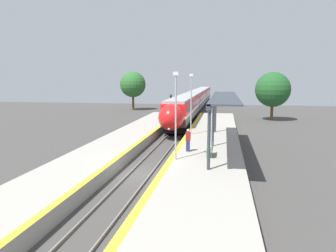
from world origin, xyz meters
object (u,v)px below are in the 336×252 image
Objects in this scene: railway_signal at (171,106)px; lamppost_near at (176,110)px; lamppost_mid at (191,100)px; platform_bench at (211,149)px; train at (196,99)px; person_waiting at (188,140)px.

railway_signal is 0.69× the size of lamppost_near.
railway_signal is at bearing 107.45° from lamppost_mid.
railway_signal reaches higher than platform_bench.
lamppost_near reaches higher than train.
platform_bench is at bearing 31.10° from lamppost_near.
person_waiting is 0.29× the size of lamppost_near.
train is 10.95× the size of lamppost_near.
train is at bearing 96.30° from platform_bench.
train is 41.55m from platform_bench.
railway_signal is (-1.94, -19.06, 0.29)m from train.
railway_signal reaches higher than person_waiting.
platform_bench is 0.42× the size of railway_signal.
lamppost_near is at bearing -102.24° from person_waiting.
platform_bench is 23.19m from railway_signal.
lamppost_mid reaches higher than platform_bench.
platform_bench is 9.72m from lamppost_mid.
lamppost_near is at bearing -87.03° from train.
person_waiting is at bearing 77.76° from lamppost_near.
train is 32.44m from lamppost_mid.
lamppost_mid is (4.16, -13.24, 1.70)m from railway_signal.
railway_signal is 24.06m from lamppost_near.
train is 19.16m from railway_signal.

